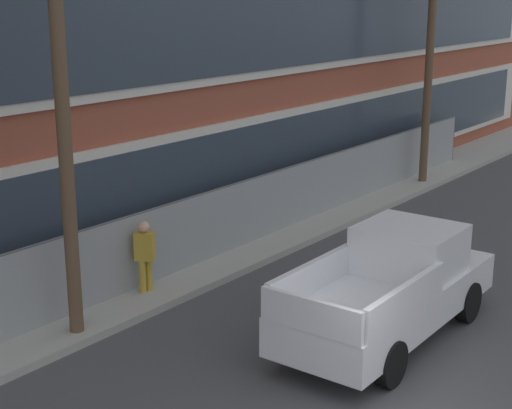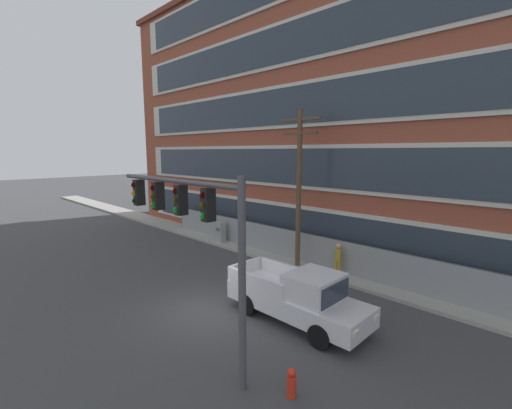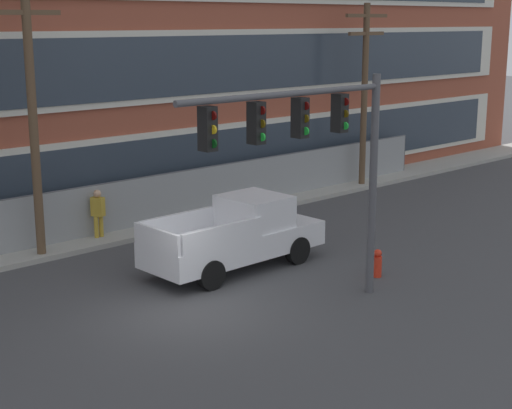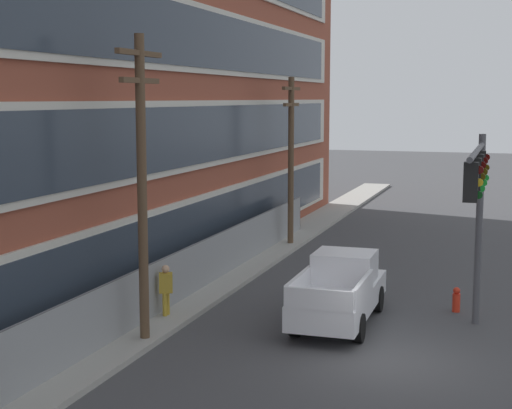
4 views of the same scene
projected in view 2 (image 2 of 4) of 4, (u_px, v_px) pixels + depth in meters
name	position (u px, v px, depth m)	size (l,w,h in m)	color
ground_plane	(207.00, 310.00, 13.45)	(160.00, 160.00, 0.00)	#424244
sidewalk_building_side	(311.00, 266.00, 18.30)	(80.00, 1.97, 0.16)	#9E9B93
brick_mill_building	(450.00, 104.00, 18.70)	(48.04, 11.92, 17.48)	brown
chain_link_fence	(359.00, 262.00, 16.37)	(30.59, 0.06, 1.80)	gray
traffic_signal_mast	(191.00, 220.00, 9.89)	(6.22, 0.43, 5.59)	#4C4C51
pickup_truck_white	(299.00, 297.00, 12.34)	(5.51, 2.08, 2.00)	silver
utility_pole_near_corner	(299.00, 183.00, 17.55)	(2.40, 0.26, 8.26)	brown
electrical_cabinet	(221.00, 233.00, 22.88)	(0.60, 0.46, 1.47)	#939993
pedestrian_near_cabinet	(338.00, 258.00, 16.84)	(0.39, 0.46, 1.69)	#B7932D
fire_hydrant	(292.00, 383.00, 8.62)	(0.24, 0.24, 0.78)	red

